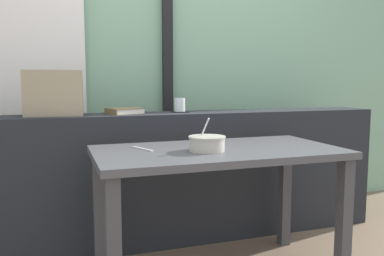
{
  "coord_description": "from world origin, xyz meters",
  "views": [
    {
      "loc": [
        -0.72,
        -1.89,
        1.03
      ],
      "look_at": [
        0.03,
        0.32,
        0.76
      ],
      "focal_mm": 37.81,
      "sensor_mm": 36.0,
      "label": 1
    }
  ],
  "objects": [
    {
      "name": "outdoor_backdrop",
      "position": [
        0.0,
        1.09,
        1.4
      ],
      "size": [
        4.8,
        0.08,
        2.8
      ],
      "primitive_type": "cube",
      "color": "#84B293",
      "rests_on": "ground"
    },
    {
      "name": "curtain_left_panel",
      "position": [
        -0.79,
        0.99,
        1.25
      ],
      "size": [
        0.56,
        0.06,
        2.5
      ],
      "primitive_type": "cube",
      "color": "white",
      "rests_on": "ground"
    },
    {
      "name": "window_divider_post",
      "position": [
        0.08,
        1.02,
        1.3
      ],
      "size": [
        0.07,
        0.05,
        2.6
      ],
      "primitive_type": "cube",
      "color": "black",
      "rests_on": "ground"
    },
    {
      "name": "dark_console_ledge",
      "position": [
        0.0,
        0.55,
        0.42
      ],
      "size": [
        2.8,
        0.3,
        0.83
      ],
      "primitive_type": "cube",
      "color": "#23262B",
      "rests_on": "ground"
    },
    {
      "name": "breakfast_table",
      "position": [
        0.05,
        -0.02,
        0.58
      ],
      "size": [
        1.24,
        0.65,
        0.69
      ],
      "color": "#414145",
      "rests_on": "ground"
    },
    {
      "name": "coaster_square",
      "position": [
        0.04,
        0.58,
        0.83
      ],
      "size": [
        0.1,
        0.1,
        0.0
      ],
      "primitive_type": "cube",
      "color": "black",
      "rests_on": "dark_console_ledge"
    },
    {
      "name": "juice_glass",
      "position": [
        0.04,
        0.58,
        0.87
      ],
      "size": [
        0.07,
        0.07,
        0.09
      ],
      "color": "white",
      "rests_on": "coaster_square"
    },
    {
      "name": "closed_book",
      "position": [
        -0.32,
        0.56,
        0.85
      ],
      "size": [
        0.24,
        0.21,
        0.03
      ],
      "color": "brown",
      "rests_on": "dark_console_ledge"
    },
    {
      "name": "throw_pillow",
      "position": [
        -0.72,
        0.55,
        0.96
      ],
      "size": [
        0.33,
        0.17,
        0.26
      ],
      "primitive_type": "cube",
      "rotation": [
        0.0,
        0.0,
        -0.09
      ],
      "color": "tan",
      "rests_on": "dark_console_ledge"
    },
    {
      "name": "soup_bowl",
      "position": [
        -0.02,
        -0.07,
        0.73
      ],
      "size": [
        0.18,
        0.18,
        0.17
      ],
      "color": "#BCB7A8",
      "rests_on": "breakfast_table"
    },
    {
      "name": "fork_utensil",
      "position": [
        -0.31,
        0.08,
        0.69
      ],
      "size": [
        0.08,
        0.16,
        0.01
      ],
      "primitive_type": "cube",
      "rotation": [
        0.0,
        0.0,
        0.4
      ],
      "color": "silver",
      "rests_on": "breakfast_table"
    }
  ]
}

